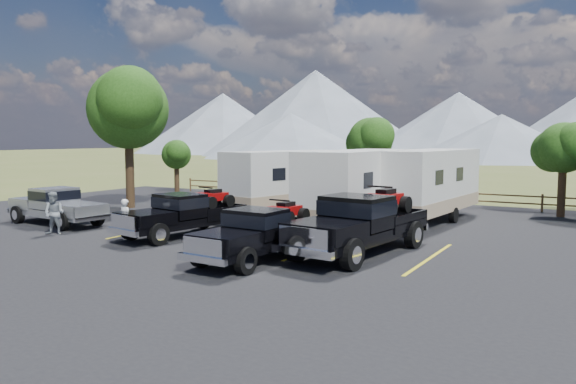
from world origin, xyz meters
The scene contains 18 objects.
ground centered at (0.00, 0.00, 0.00)m, with size 320.00×320.00×0.00m, color #4F5C27.
asphalt_lot centered at (0.00, 3.00, 0.02)m, with size 44.00×34.00×0.04m, color black.
stall_lines centered at (0.00, 4.00, 0.04)m, with size 12.12×5.50×0.01m.
tree_big_nw centered at (-12.55, 9.03, 5.60)m, with size 5.54×5.18×7.84m.
tree_ne_a centered at (8.97, 17.01, 3.48)m, with size 3.11×2.92×4.76m.
tree_north centered at (-2.03, 19.02, 3.83)m, with size 3.46×3.24×5.25m.
tree_nw_small centered at (-16.02, 17.01, 2.78)m, with size 2.59×2.43×3.85m.
rail_fence centered at (2.00, 18.50, 0.61)m, with size 36.12×0.12×1.00m.
mountain_range centered at (-7.63, 105.98, 7.87)m, with size 209.00×71.00×20.00m.
rig_left centered at (-3.79, 3.36, 0.96)m, with size 2.83×5.96×1.91m.
rig_center centered at (1.23, 1.15, 0.94)m, with size 2.24×5.68×1.86m.
rig_right centered at (3.73, 3.57, 1.12)m, with size 3.04×6.94×2.24m.
trailer_left centered at (-3.73, 11.58, 1.75)m, with size 4.11×9.38×3.26m.
trailer_center centered at (1.45, 8.81, 1.82)m, with size 2.63×9.76×3.40m.
trailer_right centered at (3.62, 12.02, 1.81)m, with size 3.21×9.79×3.39m.
pickup_silver centered at (-10.78, 2.76, 0.91)m, with size 5.76×2.44×1.68m.
person_a centered at (-5.33, 1.66, 0.83)m, with size 0.58×0.38×1.58m, color silver.
person_b centered at (-8.60, 0.94, 0.92)m, with size 0.85×0.67×1.76m, color gray.
Camera 1 is at (10.92, -14.03, 3.98)m, focal length 35.00 mm.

